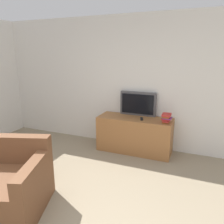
# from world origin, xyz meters

# --- Properties ---
(wall_back) EXTENTS (9.00, 0.06, 2.60)m
(wall_back) POSITION_xyz_m (0.00, 3.03, 1.30)
(wall_back) COLOR white
(wall_back) RESTS_ON ground_plane
(tv_stand) EXTENTS (1.42, 0.52, 0.68)m
(tv_stand) POSITION_xyz_m (0.11, 2.72, 0.34)
(tv_stand) COLOR #9E6638
(tv_stand) RESTS_ON ground_plane
(television) EXTENTS (0.71, 0.09, 0.47)m
(television) POSITION_xyz_m (0.10, 2.94, 0.91)
(television) COLOR #4C4C51
(television) RESTS_ON tv_stand
(book_stack) EXTENTS (0.18, 0.24, 0.16)m
(book_stack) POSITION_xyz_m (0.71, 2.65, 0.76)
(book_stack) COLOR #995623
(book_stack) RESTS_ON tv_stand
(remote_on_stand) EXTENTS (0.09, 0.16, 0.02)m
(remote_on_stand) POSITION_xyz_m (0.26, 2.66, 0.69)
(remote_on_stand) COLOR black
(remote_on_stand) RESTS_ON tv_stand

